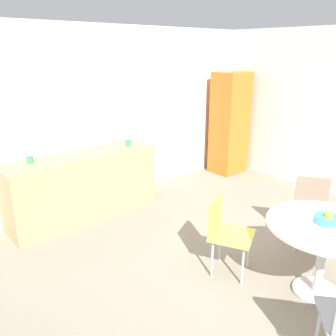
{
  "coord_description": "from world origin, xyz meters",
  "views": [
    {
      "loc": [
        -2.6,
        -1.54,
        2.26
      ],
      "look_at": [
        -0.05,
        1.35,
        0.95
      ],
      "focal_mm": 37.47,
      "sensor_mm": 36.0,
      "label": 1
    }
  ],
  "objects_px": {
    "locker_cabinet": "(230,124)",
    "round_table": "(324,238)",
    "fruit_bowl": "(327,219)",
    "mug_green": "(128,143)",
    "chair_yellow": "(223,226)",
    "mug_white": "(30,160)",
    "chair_coral": "(312,204)"
  },
  "relations": [
    {
      "from": "chair_coral",
      "to": "locker_cabinet",
      "type": "bearing_deg",
      "value": 59.97
    },
    {
      "from": "chair_yellow",
      "to": "mug_white",
      "type": "bearing_deg",
      "value": 116.17
    },
    {
      "from": "mug_white",
      "to": "mug_green",
      "type": "height_order",
      "value": "same"
    },
    {
      "from": "fruit_bowl",
      "to": "mug_green",
      "type": "height_order",
      "value": "mug_green"
    },
    {
      "from": "locker_cabinet",
      "to": "fruit_bowl",
      "type": "relative_size",
      "value": 8.49
    },
    {
      "from": "round_table",
      "to": "chair_coral",
      "type": "distance_m",
      "value": 0.96
    },
    {
      "from": "round_table",
      "to": "mug_green",
      "type": "height_order",
      "value": "mug_green"
    },
    {
      "from": "round_table",
      "to": "chair_yellow",
      "type": "distance_m",
      "value": 0.96
    },
    {
      "from": "chair_yellow",
      "to": "mug_green",
      "type": "bearing_deg",
      "value": 81.64
    },
    {
      "from": "round_table",
      "to": "mug_white",
      "type": "distance_m",
      "value": 3.46
    },
    {
      "from": "locker_cabinet",
      "to": "fruit_bowl",
      "type": "distance_m",
      "value": 3.61
    },
    {
      "from": "locker_cabinet",
      "to": "chair_yellow",
      "type": "relative_size",
      "value": 2.26
    },
    {
      "from": "locker_cabinet",
      "to": "mug_white",
      "type": "height_order",
      "value": "locker_cabinet"
    },
    {
      "from": "round_table",
      "to": "mug_white",
      "type": "relative_size",
      "value": 8.31
    },
    {
      "from": "mug_white",
      "to": "mug_green",
      "type": "bearing_deg",
      "value": -5.63
    },
    {
      "from": "locker_cabinet",
      "to": "mug_white",
      "type": "relative_size",
      "value": 14.53
    },
    {
      "from": "locker_cabinet",
      "to": "round_table",
      "type": "height_order",
      "value": "locker_cabinet"
    },
    {
      "from": "mug_white",
      "to": "mug_green",
      "type": "xyz_separation_m",
      "value": [
        1.41,
        -0.14,
        0.0
      ]
    },
    {
      "from": "round_table",
      "to": "mug_green",
      "type": "relative_size",
      "value": 8.31
    },
    {
      "from": "mug_green",
      "to": "fruit_bowl",
      "type": "bearing_deg",
      "value": -87.65
    },
    {
      "from": "round_table",
      "to": "chair_coral",
      "type": "bearing_deg",
      "value": 33.34
    },
    {
      "from": "locker_cabinet",
      "to": "mug_green",
      "type": "bearing_deg",
      "value": 178.74
    },
    {
      "from": "fruit_bowl",
      "to": "mug_green",
      "type": "relative_size",
      "value": 1.71
    },
    {
      "from": "locker_cabinet",
      "to": "chair_yellow",
      "type": "height_order",
      "value": "locker_cabinet"
    },
    {
      "from": "mug_green",
      "to": "mug_white",
      "type": "bearing_deg",
      "value": 174.37
    },
    {
      "from": "chair_yellow",
      "to": "mug_green",
      "type": "distance_m",
      "value": 2.16
    },
    {
      "from": "locker_cabinet",
      "to": "fruit_bowl",
      "type": "bearing_deg",
      "value": -126.66
    },
    {
      "from": "chair_yellow",
      "to": "mug_green",
      "type": "xyz_separation_m",
      "value": [
        0.31,
        2.09,
        0.43
      ]
    },
    {
      "from": "chair_coral",
      "to": "fruit_bowl",
      "type": "distance_m",
      "value": 0.97
    },
    {
      "from": "round_table",
      "to": "mug_white",
      "type": "xyz_separation_m",
      "value": [
        -1.5,
        3.1,
        0.35
      ]
    },
    {
      "from": "mug_green",
      "to": "chair_yellow",
      "type": "bearing_deg",
      "value": -98.36
    },
    {
      "from": "locker_cabinet",
      "to": "mug_green",
      "type": "xyz_separation_m",
      "value": [
        -2.27,
        0.05,
        0.01
      ]
    }
  ]
}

